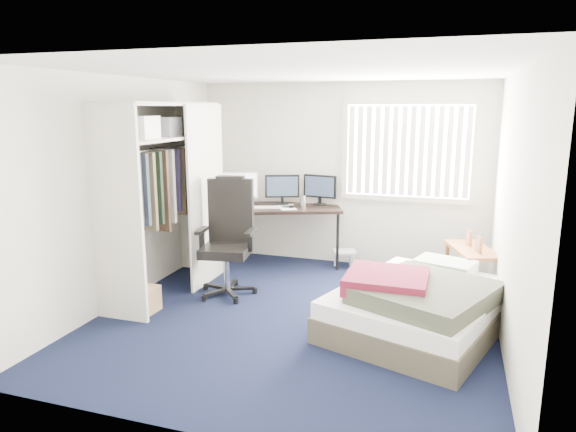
% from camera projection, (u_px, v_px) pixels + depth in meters
% --- Properties ---
extents(ground, '(4.20, 4.20, 0.00)m').
position_uv_depth(ground, '(296.00, 317.00, 5.40)').
color(ground, black).
rests_on(ground, ground).
extents(room_shell, '(4.20, 4.20, 4.20)m').
position_uv_depth(room_shell, '(296.00, 175.00, 5.09)').
color(room_shell, silver).
rests_on(room_shell, ground).
extents(window_assembly, '(1.72, 0.09, 1.32)m').
position_uv_depth(window_assembly, '(408.00, 151.00, 6.70)').
color(window_assembly, white).
rests_on(window_assembly, ground).
extents(closet, '(0.64, 1.84, 2.22)m').
position_uv_depth(closet, '(164.00, 180.00, 5.87)').
color(closet, beige).
rests_on(closet, ground).
extents(desk, '(1.84, 1.33, 1.29)m').
position_uv_depth(desk, '(279.00, 205.00, 7.09)').
color(desk, black).
rests_on(desk, ground).
extents(office_chair, '(0.74, 0.74, 1.38)m').
position_uv_depth(office_chair, '(228.00, 249.00, 6.04)').
color(office_chair, black).
rests_on(office_chair, ground).
extents(footstool, '(0.36, 0.33, 0.24)m').
position_uv_depth(footstool, '(344.00, 254.00, 7.04)').
color(footstool, white).
rests_on(footstool, ground).
extents(nightstand, '(0.65, 0.91, 0.74)m').
position_uv_depth(nightstand, '(472.00, 254.00, 5.96)').
color(nightstand, brown).
rests_on(nightstand, ground).
extents(bed, '(1.94, 2.23, 0.63)m').
position_uv_depth(bed, '(419.00, 304.00, 5.03)').
color(bed, '#413B2F').
rests_on(bed, ground).
extents(pine_box, '(0.37, 0.28, 0.27)m').
position_uv_depth(pine_box, '(140.00, 299.00, 5.53)').
color(pine_box, '#A67F53').
rests_on(pine_box, ground).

